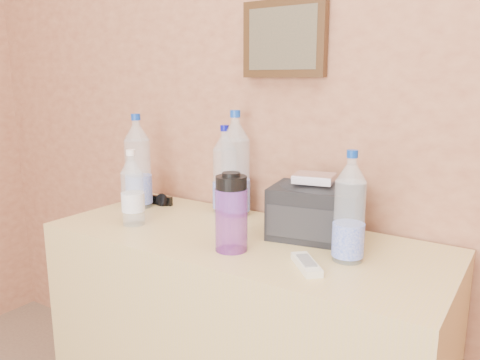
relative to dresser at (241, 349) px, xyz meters
The scene contains 12 objects.
picture_frame 1.04m from the dresser, 90.00° to the left, with size 0.30×0.03×0.25m, color #382311, non-canonical shape.
dresser is the anchor object (origin of this frame).
pet_large_a 0.76m from the dresser, behind, with size 0.10×0.10×0.35m.
pet_large_b 0.61m from the dresser, 135.15° to the left, with size 0.09×0.09×0.32m.
pet_large_c 0.61m from the dresser, 128.11° to the left, with size 0.10×0.10×0.38m.
pet_large_d 0.63m from the dresser, ahead, with size 0.08×0.08×0.30m.
pet_small 0.63m from the dresser, 165.14° to the right, with size 0.07×0.07×0.25m.
nalgene_bottle 0.52m from the dresser, 69.69° to the right, with size 0.09×0.09×0.23m.
sunglasses 0.65m from the dresser, 164.14° to the left, with size 0.13×0.05×0.03m, color black, non-canonical shape.
ac_remote 0.51m from the dresser, 23.22° to the right, with size 0.14×0.04×0.02m, color silver.
toiletry_bag 0.54m from the dresser, 30.52° to the left, with size 0.27×0.19×0.18m, color black, non-canonical shape.
foil_packet 0.63m from the dresser, 23.77° to the left, with size 0.12×0.10×0.02m, color silver.
Camera 1 is at (0.39, 0.55, 1.27)m, focal length 35.00 mm.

